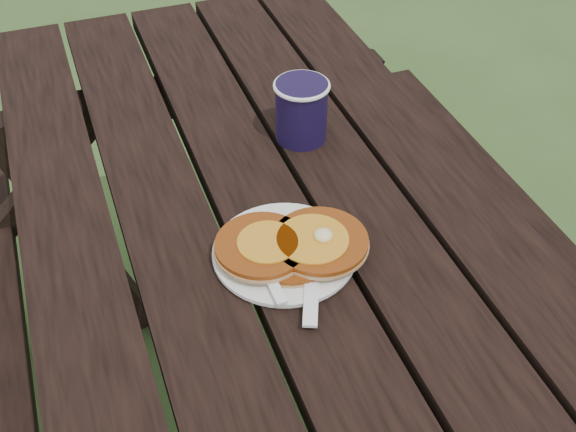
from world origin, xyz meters
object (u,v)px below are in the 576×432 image
object	(u,v)px
coffee_cup	(301,108)
pancake_stack	(293,245)
picnic_table	(295,418)
plate	(285,253)

from	to	relation	value
coffee_cup	pancake_stack	bearing A→B (deg)	-113.10
coffee_cup	picnic_table	bearing A→B (deg)	-111.85
pancake_stack	coffee_cup	xyz separation A→B (m)	(0.12, 0.28, 0.04)
coffee_cup	plate	bearing A→B (deg)	-115.44
picnic_table	coffee_cup	world-z (taller)	coffee_cup
picnic_table	plate	distance (m)	0.39
picnic_table	pancake_stack	world-z (taller)	pancake_stack
plate	coffee_cup	xyz separation A→B (m)	(0.13, 0.27, 0.06)
pancake_stack	coffee_cup	distance (m)	0.31
plate	coffee_cup	world-z (taller)	coffee_cup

